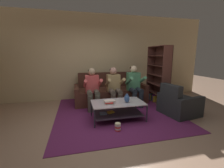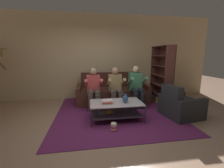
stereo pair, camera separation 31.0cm
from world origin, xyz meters
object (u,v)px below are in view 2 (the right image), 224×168
(person_seated_right, at_px, (136,84))
(book_stack, at_px, (107,102))
(couch, at_px, (112,92))
(person_seated_middle, at_px, (115,86))
(vase, at_px, (125,99))
(bookshelf, at_px, (162,79))
(person_seated_left, at_px, (94,86))
(coffee_table, at_px, (116,108))
(armchair, at_px, (180,106))
(popcorn_tub, at_px, (114,127))

(person_seated_right, xyz_separation_m, book_stack, (-1.00, -0.95, -0.19))
(couch, height_order, person_seated_middle, person_seated_middle)
(vase, distance_m, bookshelf, 1.84)
(book_stack, bearing_deg, bookshelf, 30.55)
(person_seated_right, bearing_deg, person_seated_left, -179.81)
(person_seated_right, relative_size, coffee_table, 0.99)
(person_seated_middle, bearing_deg, bookshelf, 6.23)
(person_seated_right, bearing_deg, book_stack, -136.44)
(book_stack, relative_size, armchair, 0.28)
(bookshelf, distance_m, popcorn_tub, 2.50)
(popcorn_tub, bearing_deg, armchair, 15.15)
(vase, height_order, armchair, armchair)
(couch, xyz_separation_m, popcorn_tub, (-0.29, -1.99, -0.21))
(person_seated_middle, relative_size, person_seated_right, 0.97)
(person_seated_right, bearing_deg, person_seated_middle, -179.66)
(bookshelf, bearing_deg, popcorn_tub, -138.80)
(person_seated_left, distance_m, book_stack, 1.00)
(couch, xyz_separation_m, book_stack, (-0.36, -1.51, 0.17))
(vase, distance_m, armchair, 1.43)
(person_seated_middle, distance_m, coffee_table, 0.95)
(person_seated_middle, distance_m, person_seated_right, 0.63)
(person_seated_left, height_order, coffee_table, person_seated_left)
(person_seated_middle, bearing_deg, couch, 90.00)
(person_seated_left, height_order, popcorn_tub, person_seated_left)
(popcorn_tub, bearing_deg, couch, 81.63)
(person_seated_right, bearing_deg, bookshelf, 10.39)
(couch, xyz_separation_m, person_seated_right, (0.63, -0.56, 0.36))
(vase, xyz_separation_m, book_stack, (-0.43, -0.01, -0.05))
(person_seated_middle, bearing_deg, popcorn_tub, -101.64)
(vase, height_order, bookshelf, bookshelf)
(bookshelf, bearing_deg, book_stack, -149.45)
(couch, relative_size, person_seated_right, 1.89)
(person_seated_right, distance_m, vase, 1.11)
(book_stack, bearing_deg, person_seated_middle, 68.96)
(person_seated_right, distance_m, book_stack, 1.39)
(coffee_table, bearing_deg, person_seated_right, 47.99)
(person_seated_right, xyz_separation_m, popcorn_tub, (-0.93, -1.42, -0.58))
(couch, height_order, bookshelf, bookshelf)
(person_seated_left, height_order, person_seated_right, person_seated_right)
(couch, xyz_separation_m, armchair, (1.47, -1.51, -0.03))
(couch, bearing_deg, coffee_table, -95.98)
(couch, distance_m, person_seated_middle, 0.66)
(person_seated_left, bearing_deg, coffee_table, -60.84)
(person_seated_left, distance_m, person_seated_right, 1.27)
(person_seated_middle, distance_m, vase, 0.95)
(popcorn_tub, bearing_deg, person_seated_middle, 78.36)
(couch, relative_size, armchair, 2.46)
(person_seated_middle, height_order, coffee_table, person_seated_middle)
(armchair, height_order, popcorn_tub, armchair)
(book_stack, relative_size, popcorn_tub, 1.41)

